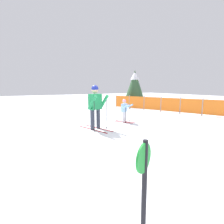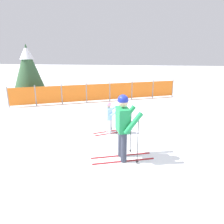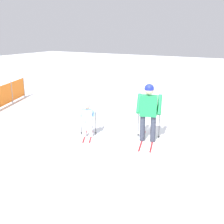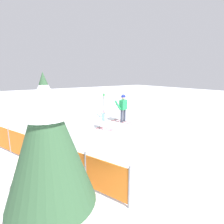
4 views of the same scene
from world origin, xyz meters
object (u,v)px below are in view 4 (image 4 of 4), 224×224
Objects in this scene: skier_child at (104,118)px; trail_marker at (104,98)px; safety_fence at (19,144)px; skier_adult at (123,106)px; conifer_far at (48,139)px.

skier_child is 7.09m from trail_marker.
trail_marker is (7.11, -8.29, 0.27)m from safety_fence.
skier_child is at bearing 91.29° from skier_adult.
skier_adult is at bearing -47.97° from conifer_far.
conifer_far is (-3.90, -0.09, 1.39)m from safety_fence.
safety_fence is 6.66× the size of trail_marker.
skier_adult is at bearing 160.08° from trail_marker.
skier_child is 6.81m from conifer_far.
conifer_far is (-5.03, 4.41, 1.26)m from skier_child.
trail_marker is at bearing -36.77° from skier_adult.
skier_child is 0.13× the size of safety_fence.
skier_adult is 0.21× the size of safety_fence.
trail_marker reaches higher than safety_fence.
conifer_far reaches higher than trail_marker.
skier_child is at bearing -75.90° from safety_fence.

